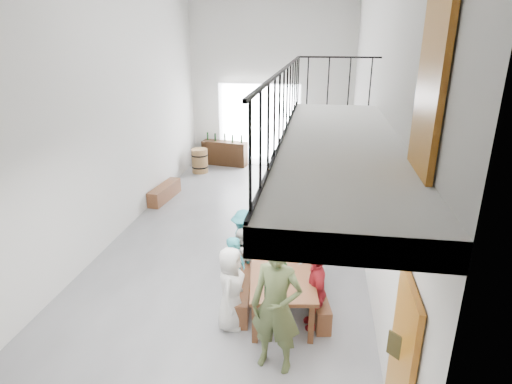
% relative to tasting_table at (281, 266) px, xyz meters
% --- Properties ---
extents(floor, '(12.00, 12.00, 0.00)m').
position_rel_tasting_table_xyz_m(floor, '(-1.20, 2.32, -0.71)').
color(floor, slate).
rests_on(floor, ground).
extents(room_walls, '(12.00, 12.00, 12.00)m').
position_rel_tasting_table_xyz_m(room_walls, '(-1.20, 2.32, 2.85)').
color(room_walls, silver).
rests_on(room_walls, ground).
extents(gateway_portal, '(2.80, 0.08, 2.80)m').
position_rel_tasting_table_xyz_m(gateway_portal, '(-1.60, 8.26, 0.69)').
color(gateway_portal, white).
rests_on(gateway_portal, ground).
extents(right_wall_decor, '(0.07, 8.28, 5.07)m').
position_rel_tasting_table_xyz_m(right_wall_decor, '(1.50, 0.46, 1.04)').
color(right_wall_decor, '#A56013').
rests_on(right_wall_decor, ground).
extents(balcony, '(1.52, 5.62, 4.00)m').
position_rel_tasting_table_xyz_m(balcony, '(0.78, -0.80, 2.26)').
color(balcony, white).
rests_on(balcony, ground).
extents(tasting_table, '(1.32, 2.54, 0.79)m').
position_rel_tasting_table_xyz_m(tasting_table, '(0.00, 0.00, 0.00)').
color(tasting_table, brown).
rests_on(tasting_table, ground).
extents(bench_inner, '(0.49, 1.90, 0.43)m').
position_rel_tasting_table_xyz_m(bench_inner, '(-0.67, 0.05, -0.49)').
color(bench_inner, brown).
rests_on(bench_inner, ground).
extents(bench_wall, '(0.57, 1.78, 0.41)m').
position_rel_tasting_table_xyz_m(bench_wall, '(0.59, 0.04, -0.50)').
color(bench_wall, brown).
rests_on(bench_wall, ground).
extents(tableware, '(0.67, 1.45, 0.35)m').
position_rel_tasting_table_xyz_m(tableware, '(-0.01, 0.15, 0.22)').
color(tableware, '#113315').
rests_on(tableware, tasting_table).
extents(side_bench, '(0.47, 1.50, 0.42)m').
position_rel_tasting_table_xyz_m(side_bench, '(-3.70, 4.39, -0.50)').
color(side_bench, brown).
rests_on(side_bench, ground).
extents(oak_barrel, '(0.55, 0.55, 0.80)m').
position_rel_tasting_table_xyz_m(oak_barrel, '(-3.41, 6.97, -0.30)').
color(oak_barrel, olive).
rests_on(oak_barrel, ground).
extents(serving_counter, '(1.64, 0.69, 0.84)m').
position_rel_tasting_table_xyz_m(serving_counter, '(-2.78, 7.97, -0.29)').
color(serving_counter, '#35200E').
rests_on(serving_counter, ground).
extents(counter_bottles, '(1.33, 0.33, 0.28)m').
position_rel_tasting_table_xyz_m(counter_bottles, '(-2.78, 7.96, 0.27)').
color(counter_bottles, '#113315').
rests_on(counter_bottles, serving_counter).
extents(guest_left_a, '(0.46, 0.68, 1.36)m').
position_rel_tasting_table_xyz_m(guest_left_a, '(-0.70, -0.76, -0.02)').
color(guest_left_a, silver).
rests_on(guest_left_a, ground).
extents(guest_left_b, '(0.34, 0.49, 1.26)m').
position_rel_tasting_table_xyz_m(guest_left_b, '(-0.74, -0.17, -0.08)').
color(guest_left_b, teal).
rests_on(guest_left_b, ground).
extents(guest_left_c, '(0.51, 0.61, 1.11)m').
position_rel_tasting_table_xyz_m(guest_left_c, '(-0.74, 0.48, -0.15)').
color(guest_left_c, silver).
rests_on(guest_left_c, ground).
extents(guest_left_d, '(0.71, 0.95, 1.31)m').
position_rel_tasting_table_xyz_m(guest_left_d, '(-0.79, 0.85, -0.05)').
color(guest_left_d, teal).
rests_on(guest_left_d, ground).
extents(guest_right_a, '(0.46, 0.82, 1.31)m').
position_rel_tasting_table_xyz_m(guest_right_a, '(0.60, -0.57, -0.05)').
color(guest_right_a, maroon).
rests_on(guest_right_a, ground).
extents(guest_right_b, '(0.39, 1.00, 1.06)m').
position_rel_tasting_table_xyz_m(guest_right_b, '(0.57, 0.05, -0.18)').
color(guest_right_b, black).
rests_on(guest_right_b, ground).
extents(guest_right_c, '(0.49, 0.62, 1.11)m').
position_rel_tasting_table_xyz_m(guest_right_c, '(0.58, 0.72, -0.15)').
color(guest_right_c, silver).
rests_on(guest_right_c, ground).
extents(host_standing, '(0.79, 0.61, 1.94)m').
position_rel_tasting_table_xyz_m(host_standing, '(0.08, -1.52, 0.26)').
color(host_standing, '#4C5832').
rests_on(host_standing, ground).
extents(potted_plant, '(0.39, 0.35, 0.40)m').
position_rel_tasting_table_xyz_m(potted_plant, '(1.25, 3.15, -0.51)').
color(potted_plant, '#134819').
rests_on(potted_plant, ground).
extents(bicycle_near, '(1.87, 0.89, 0.94)m').
position_rel_tasting_table_xyz_m(bicycle_near, '(-0.26, 7.87, -0.24)').
color(bicycle_near, black).
rests_on(bicycle_near, ground).
extents(bicycle_far, '(1.98, 1.05, 1.14)m').
position_rel_tasting_table_xyz_m(bicycle_far, '(0.40, 7.58, -0.13)').
color(bicycle_far, black).
rests_on(bicycle_far, ground).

